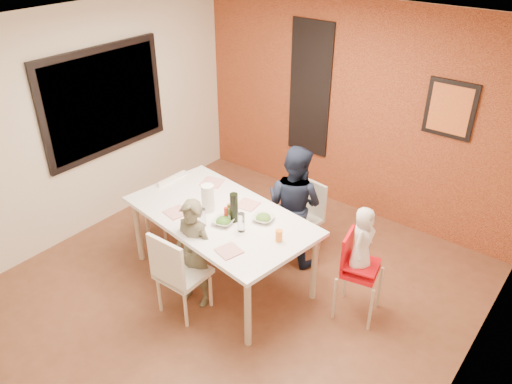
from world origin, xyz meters
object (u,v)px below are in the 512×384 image
Objects in this scene: chair_far at (306,213)px; high_chair at (356,268)px; chair_left at (168,202)px; paper_towel_roll at (208,198)px; wine_bottle at (234,208)px; toddler at (362,240)px; chair_near at (177,271)px; child_far at (294,204)px; child_near at (194,254)px; dining_table at (220,220)px.

high_chair is at bearing -25.10° from chair_far.
paper_towel_roll is (0.88, -0.22, 0.49)m from chair_left.
wine_bottle is 1.05× the size of paper_towel_roll.
toddler reaches higher than high_chair.
chair_left is 1.33m from wine_bottle.
paper_towel_roll is at bearing -177.19° from wine_bottle.
chair_far is 2.75× the size of wine_bottle.
chair_near is 1.03× the size of high_chair.
chair_near is at bearing 120.22° from toddler.
child_far reaches higher than toddler.
wine_bottle is at bearing 60.36° from child_near.
child_far is 4.74× the size of paper_towel_roll.
chair_far is at bearing 69.09° from dining_table.
dining_table is at bearing 97.92° from toddler.
wine_bottle is (1.22, -0.20, 0.49)m from chair_left.
dining_table is 1.79× the size of child_near.
toddler is at bearing 16.35° from dining_table.
dining_table is at bearing 85.72° from child_near.
paper_towel_roll is at bearing 93.70° from high_chair.
paper_towel_roll is at bearing -169.64° from dining_table.
chair_far is at bearing 63.32° from paper_towel_roll.
chair_left is at bearing 23.30° from child_far.
toddler reaches higher than dining_table.
toddler is at bearing 15.83° from paper_towel_roll.
chair_left is (-1.41, -0.84, 0.01)m from chair_far.
chair_left is 0.74× the size of child_near.
chair_near is 1.76m from chair_far.
toddler reaches higher than chair_near.
chair_far is at bearing 45.34° from high_chair.
wine_bottle is 0.34m from paper_towel_roll.
child_near reaches higher than wine_bottle.
wine_bottle reaches higher than dining_table.
chair_far reaches higher than dining_table.
high_chair is 1.59m from child_near.
paper_towel_roll reaches higher than chair_near.
wine_bottle reaches higher than chair_left.
chair_near is 0.80× the size of child_near.
child_far reaches higher than child_near.
chair_near reaches higher than chair_far.
child_far is (0.35, 1.48, 0.17)m from chair_near.
chair_left is 2.41m from high_chair.
chair_near is 1.73m from high_chair.
chair_far is 1.25m from toddler.
child_far reaches higher than dining_table.
child_far reaches higher than chair_near.
chair_left is 1.54m from child_far.
chair_near is at bearing -103.83° from wine_bottle.
chair_far is 1.18m from wine_bottle.
dining_table is 1.14m from chair_far.
chair_near is at bearing -87.25° from dining_table.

